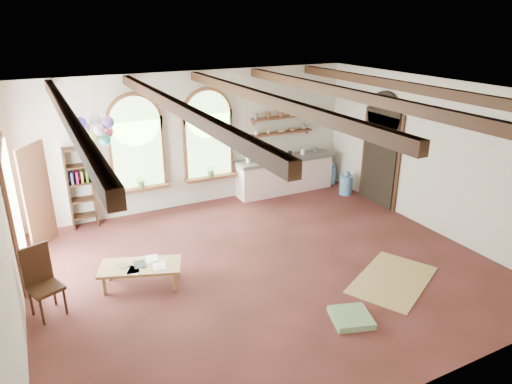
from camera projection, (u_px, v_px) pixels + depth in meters
floor at (264, 266)px, 8.48m from camera, size 8.00×8.00×0.00m
ceiling_beams at (265, 98)px, 7.36m from camera, size 6.20×6.80×0.18m
window_left at (137, 146)px, 10.15m from camera, size 1.30×0.28×2.20m
window_right at (208, 138)px, 10.87m from camera, size 1.30×0.28×2.20m
left_doorway at (14, 213)px, 7.90m from camera, size 0.10×1.90×2.50m
right_doorway at (380, 160)px, 10.99m from camera, size 0.10×1.30×2.40m
kitchen_counter at (285, 174)px, 11.94m from camera, size 2.68×0.62×0.94m
wall_shelf_lower at (282, 133)px, 11.70m from camera, size 1.70×0.24×0.04m
wall_shelf_upper at (282, 117)px, 11.56m from camera, size 1.70×0.24×0.04m
wall_clock at (322, 114)px, 12.16m from camera, size 0.32×0.04×0.32m
bookshelf at (81, 188)px, 9.78m from camera, size 0.53×0.32×1.80m
coffee_table at (140, 268)px, 7.76m from camera, size 1.49×1.05×0.39m
side_chair at (46, 296)px, 7.01m from camera, size 0.58×0.58×1.13m
floor_mat at (392, 280)px, 8.02m from camera, size 2.05×1.77×0.02m
floor_cushion at (351, 317)px, 6.95m from camera, size 0.73×0.73×0.10m
water_jug_a at (330, 173)px, 12.62m from camera, size 0.33×0.33×0.64m
water_jug_b at (346, 184)px, 11.82m from camera, size 0.33×0.33×0.65m
balloon_cluster at (95, 131)px, 8.47m from camera, size 0.70×0.70×1.14m
table_book at (121, 267)px, 7.66m from camera, size 0.25×0.27×0.02m
tablet at (140, 264)px, 7.76m from camera, size 0.22×0.29×0.01m
potted_plant_left at (141, 181)px, 10.35m from camera, size 0.27×0.23×0.30m
potted_plant_right at (211, 170)px, 11.06m from camera, size 0.27×0.23×0.30m
shelf_cup_a at (256, 133)px, 11.36m from camera, size 0.12×0.10×0.10m
shelf_cup_b at (268, 132)px, 11.51m from camera, size 0.10×0.10×0.09m
shelf_bowl_a at (280, 131)px, 11.66m from camera, size 0.22×0.22×0.05m
shelf_bowl_b at (292, 130)px, 11.81m from camera, size 0.20×0.20×0.06m
shelf_vase at (304, 126)px, 11.93m from camera, size 0.18×0.18×0.19m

